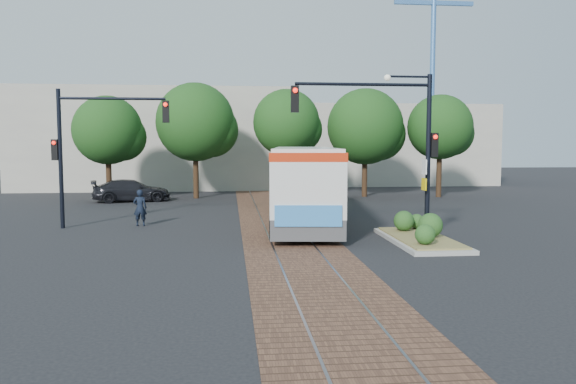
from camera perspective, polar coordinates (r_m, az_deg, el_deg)
The scene contains 11 objects.
ground at distance 21.48m, azimuth 0.17°, elevation -4.90°, with size 120.00×120.00×0.00m, color black.
trackbed at distance 25.41m, azimuth -0.79°, elevation -3.34°, with size 3.60×40.00×0.02m.
tree_row at distance 37.64m, azimuth -0.67°, elevation 6.76°, with size 26.40×5.60×7.67m.
warehouses at distance 49.82m, azimuth -3.98°, elevation 5.13°, with size 40.00×13.00×8.00m.
crane at distance 59.09m, azimuth 14.46°, elevation 11.83°, with size 8.00×0.50×18.00m.
city_bus at distance 26.17m, azimuth 1.64°, elevation 1.16°, with size 4.16×13.22×3.48m.
traffic_island at distance 21.61m, azimuth 13.28°, elevation -4.08°, with size 2.20×5.20×1.13m.
signal_pole_main at distance 21.14m, azimuth 10.94°, elevation 6.17°, with size 5.49×0.46×6.00m.
signal_pole_left at distance 25.77m, azimuth -19.75°, elevation 5.09°, with size 4.99×0.34×6.00m.
officer at distance 25.85m, azimuth -14.80°, elevation -1.56°, with size 0.59×0.39×1.63m, color black.
parked_car at distance 36.79m, azimuth -15.63°, elevation 0.15°, with size 1.96×4.82×1.40m, color black.
Camera 1 is at (-2.26, -21.04, 3.69)m, focal length 35.00 mm.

